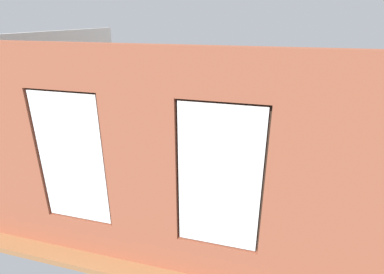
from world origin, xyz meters
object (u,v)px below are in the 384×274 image
(couch_by_window, at_px, (156,216))
(potted_plant_between_couches, at_px, (238,216))
(couch_left, at_px, (315,194))
(remote_silver, at_px, (204,160))
(coffee_table, at_px, (204,162))
(papasan_chair, at_px, (172,130))
(remote_gray, at_px, (198,157))
(tv_flatscreen, at_px, (89,125))
(potted_plant_corner_near_left, at_px, (312,129))
(potted_plant_mid_room_small, at_px, (235,148))
(table_plant_small, at_px, (185,155))
(cup_ceramic, at_px, (208,162))
(media_console, at_px, (92,146))
(potted_plant_beside_window_right, at_px, (63,186))

(couch_by_window, bearing_deg, potted_plant_between_couches, -178.15)
(couch_left, bearing_deg, remote_silver, -106.30)
(coffee_table, bearing_deg, papasan_chair, -50.04)
(remote_gray, bearing_deg, couch_by_window, -94.96)
(couch_by_window, relative_size, remote_gray, 10.75)
(tv_flatscreen, xyz_separation_m, potted_plant_corner_near_left, (-5.58, -1.68, -0.16))
(couch_left, height_order, potted_plant_mid_room_small, couch_left)
(coffee_table, xyz_separation_m, remote_gray, (0.18, -0.10, 0.06))
(coffee_table, height_order, remote_gray, remote_gray)
(table_plant_small, bearing_deg, remote_silver, -163.76)
(couch_by_window, xyz_separation_m, cup_ceramic, (-0.44, -2.00, 0.12))
(remote_gray, distance_m, media_console, 2.95)
(cup_ceramic, xyz_separation_m, tv_flatscreen, (3.23, -0.41, 0.42))
(potted_plant_beside_window_right, relative_size, potted_plant_mid_room_small, 2.58)
(couch_left, distance_m, potted_plant_mid_room_small, 2.48)
(tv_flatscreen, height_order, potted_plant_between_couches, tv_flatscreen)
(table_plant_small, height_order, remote_silver, table_plant_small)
(remote_silver, bearing_deg, media_console, -71.59)
(couch_left, relative_size, potted_plant_beside_window_right, 1.36)
(cup_ceramic, bearing_deg, table_plant_small, 0.00)
(couch_left, bearing_deg, potted_plant_beside_window_right, -70.51)
(potted_plant_beside_window_right, relative_size, potted_plant_between_couches, 1.15)
(cup_ceramic, xyz_separation_m, potted_plant_mid_room_small, (-0.46, -1.21, -0.12))
(potted_plant_mid_room_small, bearing_deg, table_plant_small, 50.78)
(table_plant_small, relative_size, potted_plant_corner_near_left, 0.19)
(tv_flatscreen, height_order, potted_plant_corner_near_left, potted_plant_corner_near_left)
(remote_silver, bearing_deg, potted_plant_beside_window_right, -18.43)
(media_console, xyz_separation_m, potted_plant_beside_window_right, (-1.11, 2.51, 0.44))
(remote_silver, relative_size, potted_plant_between_couches, 0.15)
(cup_ceramic, distance_m, table_plant_small, 0.53)
(media_console, bearing_deg, couch_left, 170.07)
(couch_left, relative_size, tv_flatscreen, 1.86)
(remote_gray, height_order, potted_plant_mid_room_small, potted_plant_mid_room_small)
(papasan_chair, height_order, potted_plant_mid_room_small, papasan_chair)
(cup_ceramic, bearing_deg, media_console, -7.24)
(couch_left, bearing_deg, potted_plant_mid_room_small, -135.23)
(coffee_table, xyz_separation_m, potted_plant_between_couches, (-1.03, 2.07, 0.22))
(cup_ceramic, relative_size, potted_plant_mid_room_small, 0.17)
(potted_plant_beside_window_right, height_order, potted_plant_between_couches, potted_plant_beside_window_right)
(media_console, bearing_deg, couch_by_window, 139.14)
(cup_ceramic, xyz_separation_m, media_console, (3.23, -0.41, -0.18))
(couch_left, distance_m, coffee_table, 2.42)
(remote_silver, height_order, media_console, media_console)
(coffee_table, bearing_deg, remote_gray, -30.23)
(cup_ceramic, height_order, table_plant_small, table_plant_small)
(couch_by_window, distance_m, media_console, 3.68)
(couch_by_window, distance_m, couch_left, 3.03)
(couch_left, height_order, remote_silver, couch_left)
(papasan_chair, bearing_deg, cup_ceramic, 130.01)
(remote_gray, height_order, papasan_chair, papasan_chair)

